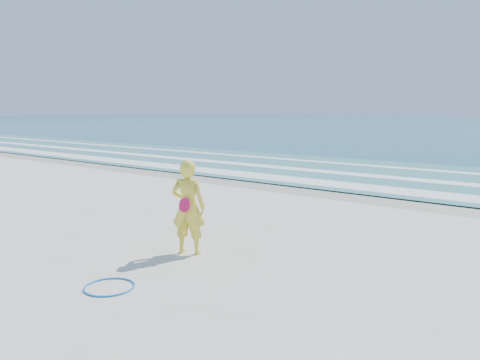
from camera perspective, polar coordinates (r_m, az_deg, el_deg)
The scene contains 8 objects.
ground at distance 9.74m, azimuth -18.64°, elevation -8.18°, with size 400.00×400.00×0.00m, color silver.
wet_sand at distance 16.32m, azimuth 8.77°, elevation -1.16°, with size 400.00×2.40×0.00m, color #B2A893.
shallow at distance 20.77m, azimuth 15.58°, elevation 0.82°, with size 400.00×10.00×0.01m, color #59B7AD.
foam_near at distance 17.44m, azimuth 10.88°, elevation -0.42°, with size 400.00×1.40×0.01m, color white.
foam_mid at distance 20.04m, azimuth 14.70°, elevation 0.61°, with size 400.00×0.90×0.01m, color white.
foam_far at distance 23.08m, azimuth 17.99°, elevation 1.48°, with size 400.00×0.60×0.01m, color white.
hoop at distance 7.70m, azimuth -15.64°, elevation -12.44°, with size 0.78×0.78×0.03m, color #0B78CF.
woman at distance 8.93m, azimuth -6.32°, elevation -3.29°, with size 0.78×0.66×1.81m.
Camera 1 is at (7.88, -5.03, 2.73)m, focal length 35.00 mm.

